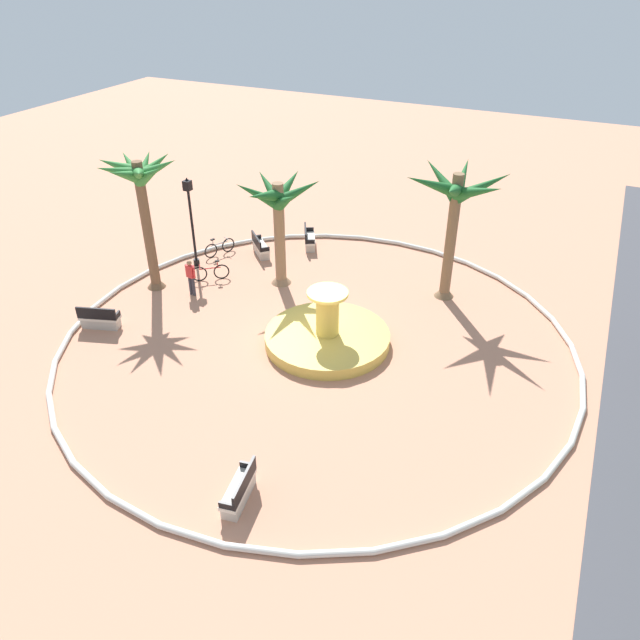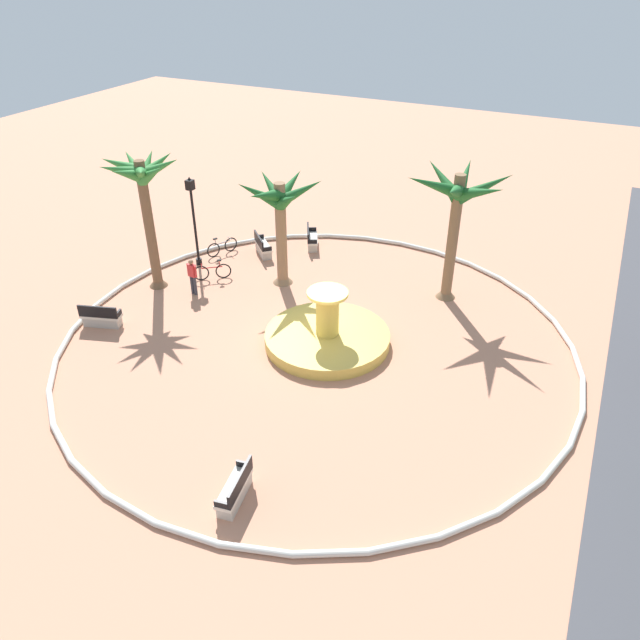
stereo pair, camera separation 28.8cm
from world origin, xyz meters
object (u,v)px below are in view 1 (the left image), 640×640
(palm_tree_mid_plaza, at_px, (140,187))
(bench_north, at_px, (100,320))
(fountain, at_px, (327,336))
(bench_east, at_px, (260,248))
(bicycle_by_lamppost, at_px, (211,272))
(palm_tree_near_fountain, at_px, (278,209))
(palm_tree_by_curb, at_px, (456,203))
(person_cyclist_helmet, at_px, (191,276))
(bench_west, at_px, (309,240))
(bench_southeast, at_px, (239,492))
(bicycle_red_frame, at_px, (220,247))
(lamppost, at_px, (191,215))

(palm_tree_mid_plaza, bearing_deg, bench_north, 1.53)
(fountain, relative_size, palm_tree_mid_plaza, 0.80)
(bench_east, height_order, bicycle_by_lamppost, bench_east)
(bench_north, bearing_deg, palm_tree_near_fountain, 143.31)
(palm_tree_near_fountain, distance_m, bicycle_by_lamppost, 4.50)
(bench_north, bearing_deg, palm_tree_by_curb, 125.06)
(bench_north, bearing_deg, person_cyclist_helmet, 154.49)
(bench_west, bearing_deg, bench_southeast, 19.25)
(bench_southeast, height_order, bicycle_by_lamppost, bench_southeast)
(palm_tree_by_curb, distance_m, bench_north, 14.89)
(palm_tree_near_fountain, xyz_separation_m, bench_west, (-3.95, -0.50, -3.20))
(palm_tree_near_fountain, height_order, bench_east, palm_tree_near_fountain)
(palm_tree_near_fountain, distance_m, palm_tree_mid_plaza, 5.66)
(palm_tree_mid_plaza, height_order, bicycle_by_lamppost, palm_tree_mid_plaza)
(bench_east, height_order, bicycle_red_frame, bench_east)
(bench_east, relative_size, bench_southeast, 0.89)
(palm_tree_mid_plaza, bearing_deg, bench_southeast, 47.75)
(bicycle_red_frame, bearing_deg, lamppost, -15.43)
(bench_southeast, bearing_deg, bicycle_red_frame, -145.02)
(palm_tree_near_fountain, relative_size, lamppost, 1.14)
(bench_west, distance_m, bicycle_red_frame, 4.47)
(palm_tree_mid_plaza, xyz_separation_m, bicycle_by_lamppost, (-1.61, 1.83, -4.27))
(bench_north, relative_size, bicycle_by_lamppost, 1.21)
(lamppost, bearing_deg, bicycle_red_frame, 164.57)
(bench_north, relative_size, bench_southeast, 1.01)
(bench_west, distance_m, bicycle_by_lamppost, 5.66)
(fountain, bearing_deg, bicycle_by_lamppost, -109.23)
(palm_tree_near_fountain, bearing_deg, lamppost, -87.93)
(bench_north, relative_size, person_cyclist_helmet, 1.01)
(bench_southeast, bearing_deg, bicycle_by_lamppost, -142.87)
(fountain, bearing_deg, lamppost, -111.97)
(palm_tree_near_fountain, distance_m, bicycle_red_frame, 5.30)
(palm_tree_mid_plaza, height_order, bicycle_red_frame, palm_tree_mid_plaza)
(palm_tree_mid_plaza, distance_m, bicycle_by_lamppost, 4.92)
(bench_southeast, bearing_deg, bench_east, -152.33)
(palm_tree_by_curb, bearing_deg, bicycle_red_frame, -86.69)
(bench_north, height_order, bicycle_red_frame, bench_north)
(lamppost, xyz_separation_m, bicycle_red_frame, (-1.42, 0.39, -2.13))
(palm_tree_by_curb, height_order, bench_north, palm_tree_by_curb)
(palm_tree_by_curb, height_order, bicycle_by_lamppost, palm_tree_by_curb)
(palm_tree_near_fountain, bearing_deg, bicycle_red_frame, -107.19)
(palm_tree_by_curb, distance_m, bench_west, 8.74)
(bench_southeast, distance_m, lamppost, 14.96)
(bench_north, bearing_deg, bench_east, 163.72)
(bench_east, bearing_deg, palm_tree_mid_plaza, -27.92)
(palm_tree_mid_plaza, xyz_separation_m, lamppost, (-2.57, 0.37, -2.14))
(bicycle_by_lamppost, bearing_deg, fountain, 70.77)
(palm_tree_near_fountain, height_order, bench_north, palm_tree_near_fountain)
(bicycle_by_lamppost, distance_m, person_cyclist_helmet, 1.59)
(bicycle_by_lamppost, bearing_deg, palm_tree_mid_plaza, -48.77)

